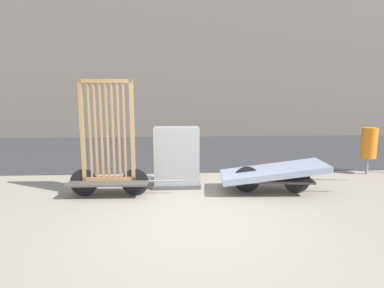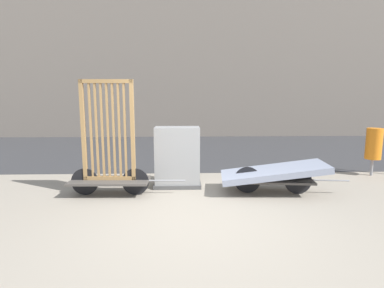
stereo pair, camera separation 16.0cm
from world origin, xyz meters
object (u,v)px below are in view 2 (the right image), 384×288
bike_cart_with_mattress (273,174)px  trash_bin (374,144)px  bike_cart_with_bedframe (109,158)px  utility_cabinet (177,159)px

bike_cart_with_mattress → trash_bin: 3.10m
bike_cart_with_bedframe → trash_bin: size_ratio=1.92×
bike_cart_with_mattress → trash_bin: (2.79, 1.29, 0.37)m
trash_bin → bike_cart_with_mattress: bearing=-155.3°
bike_cart_with_mattress → utility_cabinet: 1.95m
bike_cart_with_bedframe → utility_cabinet: size_ratio=1.75×
bike_cart_with_mattress → utility_cabinet: (-1.86, 0.54, 0.19)m
utility_cabinet → trash_bin: (4.66, 0.74, 0.18)m
bike_cart_with_bedframe → trash_bin: bike_cart_with_bedframe is taller
bike_cart_with_bedframe → utility_cabinet: bearing=24.6°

